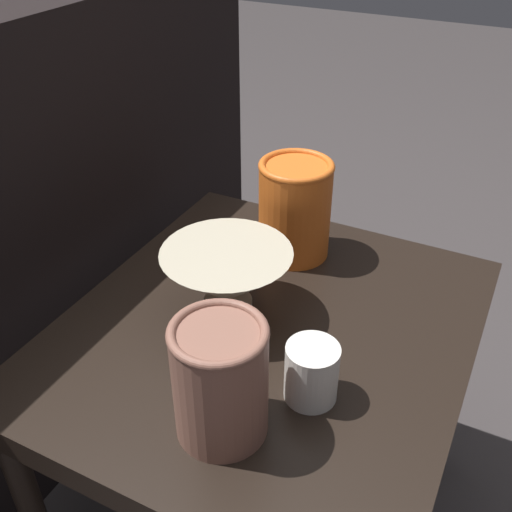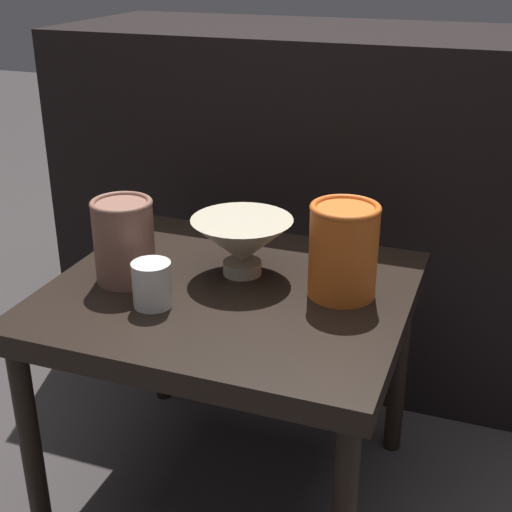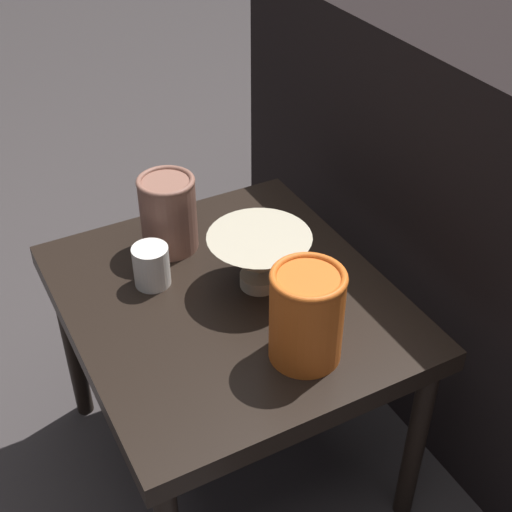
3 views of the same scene
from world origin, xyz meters
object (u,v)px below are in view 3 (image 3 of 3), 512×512
at_px(vase_textured_left, 168,212).
at_px(vase_colorful_right, 307,314).
at_px(cup, 151,266).
at_px(bowl, 259,257).

bearing_deg(vase_textured_left, vase_colorful_right, 11.33).
relative_size(vase_colorful_right, cup, 2.11).
bearing_deg(bowl, vase_colorful_right, -5.82).
distance_m(bowl, vase_textured_left, 0.21).
bearing_deg(bowl, vase_textured_left, -152.96).
distance_m(bowl, cup, 0.19).
xyz_separation_m(vase_colorful_right, cup, (-0.28, -0.15, -0.05)).
bearing_deg(vase_colorful_right, vase_textured_left, -168.67).
distance_m(bowl, vase_colorful_right, 0.19).
height_order(bowl, cup, bowl).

